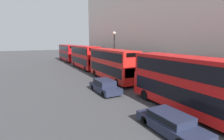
% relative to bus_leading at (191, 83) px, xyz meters
% --- Properties ---
extents(bus_leading, '(2.59, 11.00, 4.29)m').
position_rel_bus_leading_xyz_m(bus_leading, '(0.00, 0.00, 0.00)').
color(bus_leading, red).
rests_on(bus_leading, ground).
extents(bus_second_in_queue, '(2.59, 10.20, 4.25)m').
position_rel_bus_leading_xyz_m(bus_second_in_queue, '(0.00, 12.65, -0.02)').
color(bus_second_in_queue, red).
rests_on(bus_second_in_queue, ground).
extents(bus_third_in_queue, '(2.59, 10.52, 4.37)m').
position_rel_bus_leading_xyz_m(bus_third_in_queue, '(0.00, 24.32, 0.04)').
color(bus_third_in_queue, red).
rests_on(bus_third_in_queue, ground).
extents(bus_trailing, '(2.59, 11.06, 4.25)m').
position_rel_bus_leading_xyz_m(bus_trailing, '(0.00, 37.65, -0.02)').
color(bus_trailing, '#A80F14').
rests_on(bus_trailing, ground).
extents(car_dark_sedan, '(1.84, 4.56, 1.20)m').
position_rel_bus_leading_xyz_m(car_dark_sedan, '(-3.40, -1.40, -1.72)').
color(car_dark_sedan, '#1E2338').
rests_on(car_dark_sedan, ground).
extents(car_hatchback, '(1.85, 4.40, 1.36)m').
position_rel_bus_leading_xyz_m(car_hatchback, '(-3.40, 7.89, -1.64)').
color(car_hatchback, '#1E2338').
rests_on(car_hatchback, ground).
extents(street_lamp, '(0.44, 0.44, 6.79)m').
position_rel_bus_leading_xyz_m(street_lamp, '(1.86, 15.53, 1.80)').
color(street_lamp, black).
rests_on(street_lamp, ground).
extents(pedestrian, '(0.36, 0.36, 1.73)m').
position_rel_bus_leading_xyz_m(pedestrian, '(2.12, 7.86, -1.57)').
color(pedestrian, maroon).
rests_on(pedestrian, ground).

